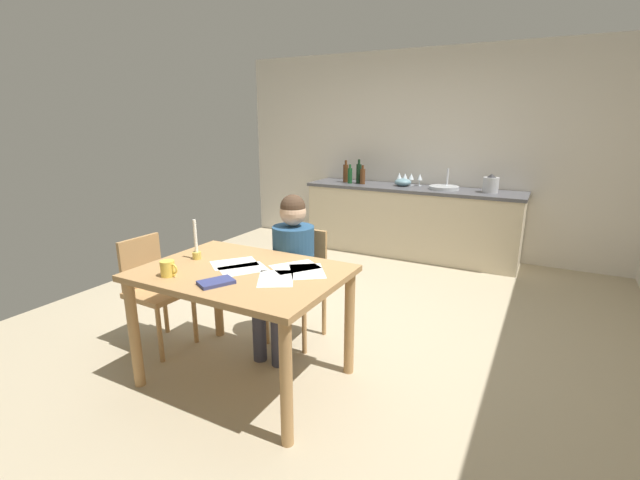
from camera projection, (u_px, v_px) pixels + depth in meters
name	position (u px, v px, depth m)	size (l,w,h in m)	color
ground_plane	(333.00, 322.00, 3.89)	(5.20, 5.20, 0.04)	tan
wall_back	(422.00, 153.00, 5.75)	(5.20, 0.12, 2.60)	silver
kitchen_counter	(410.00, 221.00, 5.67)	(2.73, 0.64, 0.90)	beige
dining_table	(242.00, 286.00, 2.83)	(1.30, 0.93, 0.79)	tan
chair_at_table	(299.00, 279.00, 3.48)	(0.41, 0.41, 0.89)	tan
person_seated	(289.00, 263.00, 3.30)	(0.33, 0.60, 1.19)	navy
chair_side_empty	(154.00, 287.00, 3.35)	(0.42, 0.42, 0.86)	tan
coffee_mug	(168.00, 268.00, 2.69)	(0.13, 0.09, 0.10)	#F2CC4C
candlestick	(196.00, 248.00, 3.01)	(0.06, 0.06, 0.28)	gold
book_magazine	(216.00, 282.00, 2.57)	(0.13, 0.20, 0.02)	navy
paper_letter	(243.00, 269.00, 2.82)	(0.21, 0.30, 0.00)	white
paper_bill	(276.00, 278.00, 2.65)	(0.21, 0.30, 0.00)	white
paper_envelope	(307.00, 271.00, 2.78)	(0.21, 0.30, 0.00)	white
paper_receipt	(234.00, 263.00, 2.93)	(0.21, 0.30, 0.00)	white
paper_notice	(295.00, 267.00, 2.86)	(0.21, 0.30, 0.00)	white
sink_unit	(444.00, 187.00, 5.36)	(0.36, 0.36, 0.24)	#B2B7BC
bottle_oil	(346.00, 173.00, 5.96)	(0.07, 0.07, 0.30)	#593319
bottle_vinegar	(350.00, 175.00, 5.85)	(0.06, 0.06, 0.25)	#194C23
bottle_wine_red	(359.00, 173.00, 5.85)	(0.07, 0.07, 0.32)	black
bottle_sauce	(363.00, 176.00, 5.78)	(0.07, 0.07, 0.25)	#593319
mixing_bowl	(403.00, 182.00, 5.63)	(0.21, 0.21, 0.10)	#668C99
stovetop_kettle	(491.00, 184.00, 5.10)	(0.18, 0.18, 0.22)	#B7BABF
wine_glass_near_sink	(420.00, 177.00, 5.62)	(0.07, 0.07, 0.15)	silver
wine_glass_by_kettle	(411.00, 177.00, 5.68)	(0.07, 0.07, 0.15)	silver
wine_glass_back_left	(405.00, 176.00, 5.72)	(0.07, 0.07, 0.15)	silver
wine_glass_back_right	(399.00, 176.00, 5.75)	(0.07, 0.07, 0.15)	silver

